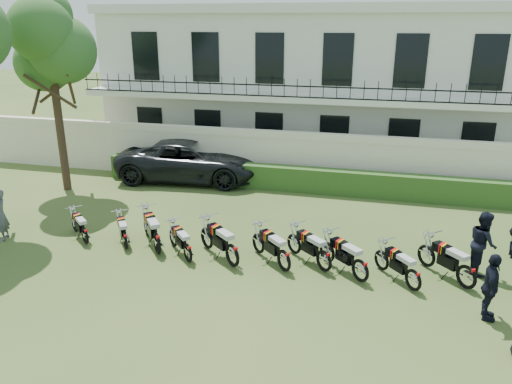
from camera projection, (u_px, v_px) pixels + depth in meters
ground at (241, 269)px, 14.22m from camera, size 100.00×100.00×0.00m
perimeter_wall at (293, 158)px, 21.16m from camera, size 30.00×0.35×2.30m
hedge at (313, 180)px, 20.41m from camera, size 18.00×0.60×1.00m
building at (315, 81)px, 25.78m from camera, size 20.40×9.60×7.40m
tree_west_near at (50, 43)px, 18.98m from camera, size 3.40×3.20×7.90m
motorcycle_0 at (85, 232)px, 15.61m from camera, size 1.34×1.19×0.93m
motorcycle_1 at (125, 237)px, 15.27m from camera, size 1.05×1.41×0.92m
motorcycle_2 at (157, 238)px, 14.91m from camera, size 1.38×1.73×1.15m
motorcycle_3 at (188, 248)px, 14.44m from camera, size 1.29×1.35×0.97m
motorcycle_4 at (232, 250)px, 14.14m from camera, size 1.68×1.47×1.16m
motorcycle_5 at (284, 256)px, 13.89m from camera, size 1.49×1.45×1.08m
motorcycle_6 at (324, 256)px, 13.89m from camera, size 1.54×1.38×1.08m
motorcycle_7 at (361, 265)px, 13.33m from camera, size 1.53×1.45×1.09m
motorcycle_8 at (414, 275)px, 12.90m from camera, size 1.26×1.47×1.01m
motorcycle_9 at (467, 271)px, 12.98m from camera, size 1.44×1.59×1.12m
suv at (191, 160)px, 21.88m from camera, size 6.58×3.54×1.76m
inspector at (1, 215)px, 15.86m from camera, size 0.59×0.71×1.67m
officer_2 at (491, 287)px, 11.58m from camera, size 0.50×1.02×1.67m
officer_4 at (483, 243)px, 13.75m from camera, size 0.79×0.96×1.80m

